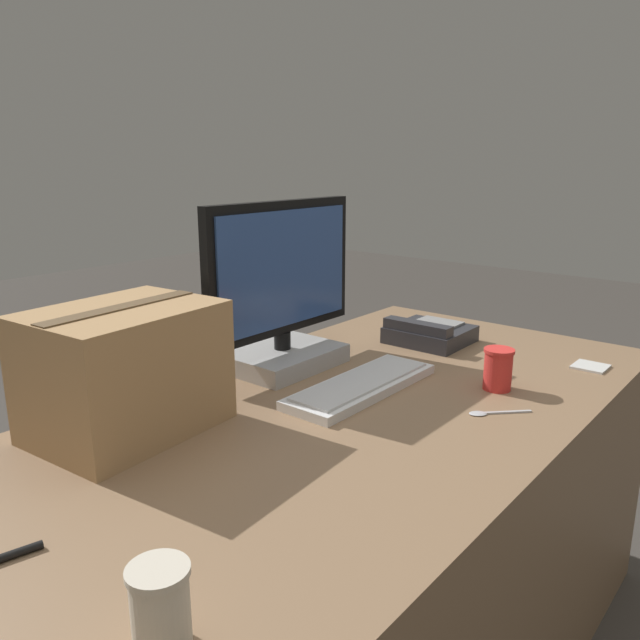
# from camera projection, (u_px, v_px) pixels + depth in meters

# --- Properties ---
(office_desk) EXTENTS (1.80, 0.90, 0.73)m
(office_desk) POSITION_uv_depth(u_px,v_px,m) (341.00, 551.00, 1.48)
(office_desk) COLOR #8C6B4C
(office_desk) RESTS_ON ground_plane
(monitor) EXTENTS (0.51, 0.23, 0.43)m
(monitor) POSITION_uv_depth(u_px,v_px,m) (282.00, 302.00, 1.62)
(monitor) COLOR #B7B7B7
(monitor) RESTS_ON office_desk
(keyboard) EXTENTS (0.44, 0.15, 0.03)m
(keyboard) POSITION_uv_depth(u_px,v_px,m) (362.00, 385.00, 1.48)
(keyboard) COLOR silver
(keyboard) RESTS_ON office_desk
(desk_phone) EXTENTS (0.21, 0.22, 0.08)m
(desk_phone) POSITION_uv_depth(u_px,v_px,m) (429.00, 333.00, 1.86)
(desk_phone) COLOR #2D2D33
(desk_phone) RESTS_ON office_desk
(paper_cup_left) EXTENTS (0.07, 0.07, 0.10)m
(paper_cup_left) POSITION_uv_depth(u_px,v_px,m) (161.00, 608.00, 0.69)
(paper_cup_left) COLOR beige
(paper_cup_left) RESTS_ON office_desk
(paper_cup_right) EXTENTS (0.07, 0.07, 0.10)m
(paper_cup_right) POSITION_uv_depth(u_px,v_px,m) (498.00, 369.00, 1.48)
(paper_cup_right) COLOR red
(paper_cup_right) RESTS_ON office_desk
(spoon) EXTENTS (0.11, 0.11, 0.00)m
(spoon) POSITION_uv_depth(u_px,v_px,m) (489.00, 413.00, 1.35)
(spoon) COLOR silver
(spoon) RESTS_ON office_desk
(cardboard_box) EXTENTS (0.38, 0.29, 0.26)m
(cardboard_box) POSITION_uv_depth(u_px,v_px,m) (125.00, 370.00, 1.24)
(cardboard_box) COLOR tan
(cardboard_box) RESTS_ON office_desk
(sticky_note_pad) EXTENTS (0.08, 0.08, 0.01)m
(sticky_note_pad) POSITION_uv_depth(u_px,v_px,m) (590.00, 367.00, 1.65)
(sticky_note_pad) COLOR silver
(sticky_note_pad) RESTS_ON office_desk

